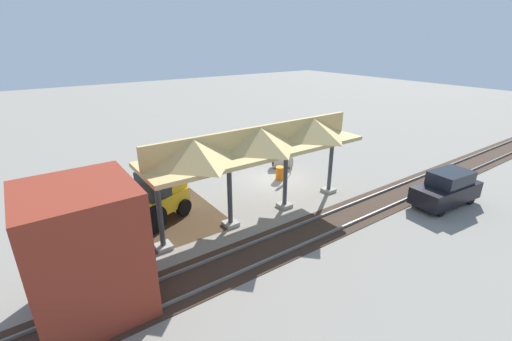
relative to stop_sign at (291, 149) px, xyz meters
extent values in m
plane|color=gray|center=(1.52, -0.03, -1.83)|extent=(120.00, 120.00, 0.00)
cube|color=#42301E|center=(11.26, 0.31, -1.83)|extent=(9.07, 7.00, 0.01)
cube|color=#9E998E|center=(-0.06, 3.53, -1.73)|extent=(0.70, 0.70, 0.20)
cylinder|color=#383D42|center=(-0.06, 3.53, -0.03)|extent=(0.24, 0.24, 3.60)
cube|color=#9E998E|center=(3.48, 3.53, -1.73)|extent=(0.70, 0.70, 0.20)
cylinder|color=#383D42|center=(3.48, 3.53, -0.03)|extent=(0.24, 0.24, 3.60)
cube|color=#9E998E|center=(7.02, 3.53, -1.73)|extent=(0.70, 0.70, 0.20)
cylinder|color=#383D42|center=(7.02, 3.53, -0.03)|extent=(0.24, 0.24, 3.60)
cube|color=#9E998E|center=(10.55, 3.53, -1.73)|extent=(0.70, 0.70, 0.20)
cylinder|color=#383D42|center=(10.55, 3.53, -0.03)|extent=(0.24, 0.24, 3.60)
cube|color=tan|center=(5.25, 3.53, 1.87)|extent=(11.81, 3.20, 0.20)
cube|color=tan|center=(5.25, 3.53, 2.52)|extent=(11.81, 0.20, 1.10)
pyramid|color=tan|center=(1.71, 3.53, 2.52)|extent=(3.18, 3.20, 1.10)
pyramid|color=tan|center=(5.25, 3.53, 2.52)|extent=(3.18, 3.20, 1.10)
pyramid|color=tan|center=(8.79, 3.53, 2.52)|extent=(3.18, 3.20, 1.10)
cube|color=slate|center=(1.52, 5.60, -1.75)|extent=(60.00, 0.08, 0.15)
cube|color=slate|center=(1.52, 7.03, -1.75)|extent=(60.00, 0.08, 0.15)
cube|color=#38281E|center=(1.52, 6.32, -1.81)|extent=(60.00, 2.58, 0.03)
cylinder|color=gray|center=(0.00, 0.00, -0.66)|extent=(0.06, 0.06, 2.34)
cylinder|color=red|center=(0.00, 0.00, 0.32)|extent=(0.75, 0.16, 0.76)
cube|color=yellow|center=(9.73, 0.93, -0.86)|extent=(3.45, 2.40, 0.90)
cube|color=#1E262D|center=(9.91, 1.01, 0.29)|extent=(1.64, 1.57, 1.40)
cube|color=yellow|center=(8.77, 0.55, -0.16)|extent=(1.48, 1.44, 0.50)
cylinder|color=black|center=(10.88, 0.62, -1.13)|extent=(1.41, 0.80, 1.40)
cylinder|color=black|center=(10.35, 1.95, -1.13)|extent=(1.41, 0.80, 1.40)
cylinder|color=black|center=(8.96, -0.08, -1.38)|extent=(0.95, 0.61, 0.90)
cylinder|color=black|center=(8.47, 1.13, -1.38)|extent=(0.95, 0.61, 0.90)
cylinder|color=yellow|center=(11.64, 1.70, 0.25)|extent=(1.06, 0.56, 1.41)
cylinder|color=yellow|center=(12.38, 1.99, 0.31)|extent=(0.82, 0.45, 1.26)
cube|color=#47474C|center=(12.69, 2.12, -0.28)|extent=(0.85, 0.97, 0.40)
cone|color=#42301E|center=(12.80, -0.32, -1.83)|extent=(5.96, 5.96, 1.51)
cylinder|color=#9E9384|center=(-0.37, -1.36, -1.36)|extent=(1.67, 1.47, 0.94)
cylinder|color=black|center=(0.26, -1.67, -1.36)|extent=(0.29, 0.56, 0.61)
cube|color=maroon|center=(13.80, 5.58, 0.48)|extent=(3.45, 3.57, 4.61)
cube|color=black|center=(-4.09, 8.56, -1.06)|extent=(4.33, 2.10, 0.95)
cube|color=#1E232B|center=(-4.30, 8.57, -0.22)|extent=(2.47, 1.74, 0.73)
cylinder|color=black|center=(-2.64, 9.17, -1.53)|extent=(0.61, 0.25, 0.60)
cylinder|color=black|center=(-2.77, 7.70, -1.53)|extent=(0.61, 0.25, 0.60)
cylinder|color=black|center=(-5.40, 9.41, -1.53)|extent=(0.61, 0.25, 0.60)
cylinder|color=black|center=(-5.53, 7.94, -1.53)|extent=(0.61, 0.25, 0.60)
cylinder|color=orange|center=(1.18, 0.27, -1.38)|extent=(0.56, 0.56, 0.90)
camera|label=1|loc=(14.74, 16.65, 7.05)|focal=24.00mm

